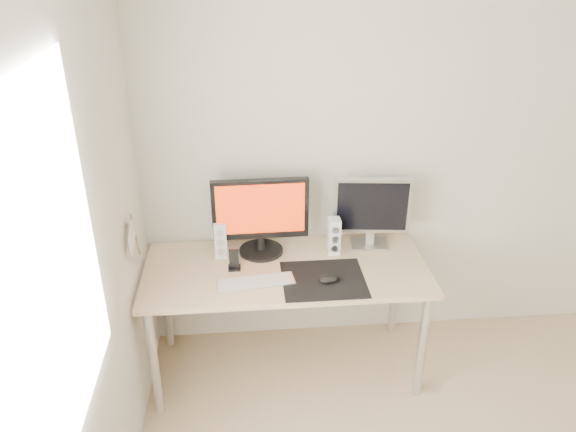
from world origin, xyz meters
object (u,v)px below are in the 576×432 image
phone_dock (234,263)px  speaker_left (221,239)px  speaker_right (334,236)px  keyboard (256,282)px  mouse (328,279)px  main_monitor (260,214)px  desk (286,279)px  second_monitor (372,209)px

phone_dock → speaker_left: bearing=116.1°
speaker_left → speaker_right: same height
speaker_right → keyboard: size_ratio=0.51×
mouse → speaker_left: 0.67m
speaker_right → keyboard: (-0.47, -0.28, -0.10)m
speaker_right → phone_dock: 0.60m
main_monitor → phone_dock: 0.32m
mouse → desk: 0.29m
main_monitor → speaker_left: main_monitor is taller
second_monitor → speaker_left: bearing=-176.8°
speaker_right → second_monitor: bearing=16.7°
mouse → main_monitor: main_monitor is taller
keyboard → mouse: bearing=-4.2°
speaker_left → keyboard: bearing=-58.3°
phone_dock → keyboard: bearing=-53.3°
mouse → main_monitor: bearing=134.5°
mouse → main_monitor: size_ratio=0.19×
mouse → keyboard: 0.39m
second_monitor → speaker_left: 0.90m
desk → keyboard: 0.24m
desk → phone_dock: size_ratio=12.81×
main_monitor → keyboard: 0.41m
speaker_left → speaker_right: size_ratio=1.00×
speaker_right → main_monitor: bearing=174.9°
mouse → phone_dock: bearing=160.2°
second_monitor → phone_dock: bearing=-166.0°
main_monitor → speaker_right: 0.45m
desk → speaker_right: bearing=25.5°
desk → speaker_left: size_ratio=7.25×
desk → second_monitor: bearing=21.7°
mouse → speaker_right: 0.33m
speaker_left → keyboard: (0.19, -0.30, -0.10)m
main_monitor → keyboard: size_ratio=1.28×
mouse → keyboard: (-0.39, 0.03, -0.01)m
speaker_right → speaker_left: bearing=178.3°
second_monitor → speaker_right: (-0.23, -0.07, -0.13)m
speaker_left → keyboard: size_ratio=0.51×
mouse → second_monitor: (0.31, 0.38, 0.22)m
main_monitor → mouse: bearing=-45.5°
mouse → keyboard: size_ratio=0.24×
keyboard → phone_dock: size_ratio=3.45×
desk → main_monitor: (-0.13, 0.18, 0.33)m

